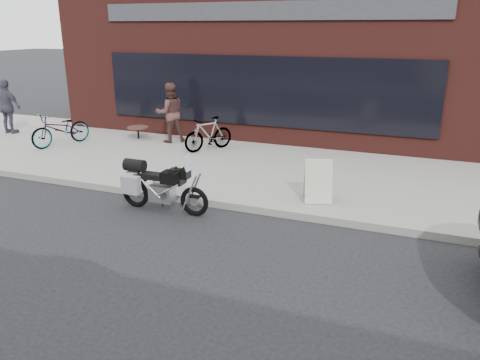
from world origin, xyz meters
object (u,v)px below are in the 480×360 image
Objects in this scene: motorcycle at (158,186)px; bicycle_rear at (208,134)px; sandwich_sign at (318,180)px; cafe_table at (138,128)px; bicycle_front at (61,129)px; cafe_patron_right at (7,107)px; cafe_patron_left at (170,113)px.

motorcycle is 1.23× the size of bicycle_rear.
sandwich_sign reaches higher than cafe_table.
bicycle_front is (-5.15, 3.13, 0.11)m from motorcycle.
motorcycle is 1.09× the size of cafe_patron_right.
cafe_table is (-6.42, 3.35, -0.09)m from sandwich_sign.
sandwich_sign is at bearing -5.47° from bicycle_rear.
cafe_table is at bearing 126.74° from motorcycle.
cafe_patron_right is (-2.72, 0.68, 0.39)m from bicycle_front.
bicycle_rear is 1.64m from cafe_patron_left.
bicycle_front is 1.17× the size of bicycle_rear.
bicycle_rear is 2.39× the size of cafe_table.
cafe_patron_right is (-5.50, -0.88, -0.01)m from cafe_patron_left.
cafe_patron_left reaches higher than bicycle_front.
bicycle_front is at bearing -13.25° from cafe_patron_left.
cafe_patron_left reaches higher than motorcycle.
bicycle_rear is at bearing 101.49° from motorcycle.
cafe_patron_right is (-4.34, -0.87, 0.53)m from cafe_table.
motorcycle reaches higher than cafe_table.
bicycle_rear is 4.71m from sandwich_sign.
sandwich_sign is (3.75, -2.85, -0.04)m from bicycle_rear.
motorcycle is 8.76m from cafe_patron_right.
cafe_patron_left is at bearing -171.70° from cafe_patron_right.
cafe_patron_left reaches higher than bicycle_rear.
motorcycle is 2.93× the size of cafe_table.
bicycle_rear reaches higher than sandwich_sign.
cafe_patron_left is (-2.37, 4.69, 0.52)m from motorcycle.
motorcycle is 5.87m from cafe_table.
bicycle_rear is (-0.87, 4.18, 0.10)m from motorcycle.
bicycle_front reaches higher than sandwich_sign.
cafe_patron_left is at bearing -166.91° from bicycle_rear.
cafe_patron_right is (-10.75, 2.48, 0.45)m from sandwich_sign.
cafe_patron_left is (1.16, 0.00, 0.55)m from cafe_table.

